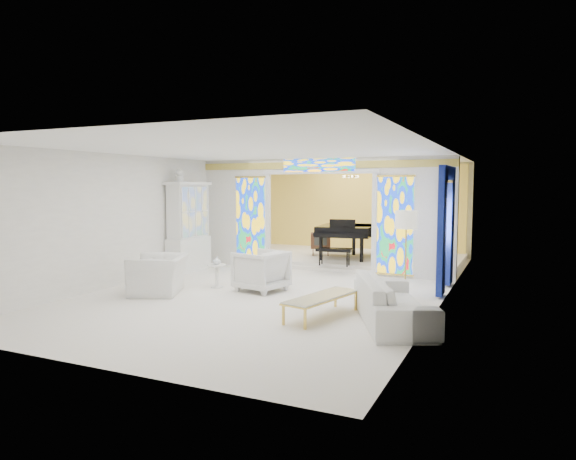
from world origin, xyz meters
The scene contains 24 objects.
floor centered at (0.00, 0.00, 0.00)m, with size 12.00×12.00×0.00m, color silver.
ceiling centered at (0.00, 0.00, 3.00)m, with size 7.00×12.00×0.02m, color white.
wall_back centered at (0.00, 6.00, 1.50)m, with size 7.00×0.02×3.00m, color white.
wall_front centered at (0.00, -6.00, 1.50)m, with size 7.00×0.02×3.00m, color white.
wall_left centered at (-3.50, 0.00, 1.50)m, with size 0.02×12.00×3.00m, color white.
wall_right centered at (3.50, 0.00, 1.50)m, with size 0.02×12.00×3.00m, color white.
partition_wall centered at (0.00, 2.00, 1.65)m, with size 7.00×0.22×3.00m.
stained_glass_left centered at (-2.03, 1.89, 1.30)m, with size 0.90×0.04×2.40m, color gold.
stained_glass_right centered at (2.03, 1.89, 1.30)m, with size 0.90×0.04×2.40m, color gold.
stained_glass_transom centered at (0.00, 1.89, 2.82)m, with size 2.00×0.04×0.34m, color gold.
alcove_platform centered at (0.00, 4.10, 0.09)m, with size 6.80×3.80×0.18m, color silver.
gold_curtain_back centered at (0.00, 5.88, 1.50)m, with size 6.70×0.10×2.90m, color #FCE357.
chandelier centered at (0.20, 4.00, 2.55)m, with size 0.48×0.48×0.30m, color gold.
blue_drapes centered at (3.40, 0.70, 1.58)m, with size 0.14×1.85×2.65m.
china_cabinet centered at (-3.22, 0.60, 1.17)m, with size 0.56×1.46×2.72m.
armchair_left centered at (-2.10, -2.05, 0.40)m, with size 1.24×1.08×0.81m, color white.
armchair_right centered at (-0.25, -0.93, 0.44)m, with size 0.95×0.98×0.89m, color white.
sofa centered at (2.95, -2.31, 0.37)m, with size 2.54×0.99×0.74m, color silver.
side_table centered at (-1.32, -1.02, 0.34)m, with size 0.44×0.44×0.53m.
vase centered at (-1.32, -1.02, 0.62)m, with size 0.17×0.17×0.18m, color silver.
coffee_table centered at (1.75, -2.49, 0.35)m, with size 0.90×1.79×0.38m.
floor_lamp centered at (2.80, -0.58, 1.53)m, with size 0.44×0.44×1.79m.
grand_piano centered at (0.37, 3.66, 0.96)m, with size 1.96×3.04×1.16m.
tv_console centered at (-0.64, 3.73, 0.62)m, with size 0.69×0.58×0.68m.
Camera 1 is at (4.83, -10.72, 2.30)m, focal length 32.00 mm.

